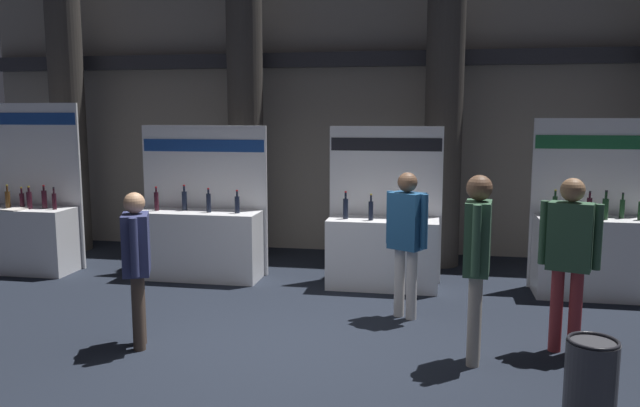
{
  "coord_description": "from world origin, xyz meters",
  "views": [
    {
      "loc": [
        1.44,
        -6.03,
        2.38
      ],
      "look_at": [
        0.2,
        0.78,
        1.38
      ],
      "focal_mm": 34.95,
      "sensor_mm": 36.0,
      "label": 1
    }
  ],
  "objects_px": {
    "exhibitor_booth_1": "(199,238)",
    "visitor_4": "(569,250)",
    "exhibitor_booth_0": "(20,231)",
    "visitor_5": "(406,231)",
    "visitor_3": "(477,252)",
    "exhibitor_booth_2": "(383,246)",
    "trash_bin": "(591,383)",
    "visitor_2": "(136,255)",
    "exhibitor_booth_3": "(592,250)"
  },
  "relations": [
    {
      "from": "exhibitor_booth_0",
      "to": "exhibitor_booth_2",
      "type": "height_order",
      "value": "exhibitor_booth_0"
    },
    {
      "from": "trash_bin",
      "to": "visitor_5",
      "type": "xyz_separation_m",
      "value": [
        -1.51,
        2.34,
        0.68
      ]
    },
    {
      "from": "visitor_5",
      "to": "exhibitor_booth_0",
      "type": "bearing_deg",
      "value": -161.99
    },
    {
      "from": "visitor_5",
      "to": "exhibitor_booth_1",
      "type": "bearing_deg",
      "value": -173.61
    },
    {
      "from": "trash_bin",
      "to": "visitor_4",
      "type": "xyz_separation_m",
      "value": [
        0.11,
        1.53,
        0.71
      ]
    },
    {
      "from": "exhibitor_booth_3",
      "to": "visitor_3",
      "type": "relative_size",
      "value": 1.28
    },
    {
      "from": "trash_bin",
      "to": "visitor_4",
      "type": "bearing_deg",
      "value": 85.74
    },
    {
      "from": "trash_bin",
      "to": "visitor_3",
      "type": "bearing_deg",
      "value": 125.52
    },
    {
      "from": "exhibitor_booth_0",
      "to": "visitor_5",
      "type": "height_order",
      "value": "exhibitor_booth_0"
    },
    {
      "from": "exhibitor_booth_0",
      "to": "visitor_3",
      "type": "xyz_separation_m",
      "value": [
        6.57,
        -2.41,
        0.47
      ]
    },
    {
      "from": "exhibitor_booth_1",
      "to": "exhibitor_booth_2",
      "type": "xyz_separation_m",
      "value": [
        2.68,
        -0.02,
        -0.01
      ]
    },
    {
      "from": "exhibitor_booth_0",
      "to": "visitor_5",
      "type": "xyz_separation_m",
      "value": [
        5.86,
        -1.18,
        0.42
      ]
    },
    {
      "from": "exhibitor_booth_1",
      "to": "visitor_3",
      "type": "distance_m",
      "value": 4.56
    },
    {
      "from": "visitor_3",
      "to": "visitor_4",
      "type": "xyz_separation_m",
      "value": [
        0.91,
        0.42,
        -0.04
      ]
    },
    {
      "from": "exhibitor_booth_0",
      "to": "visitor_2",
      "type": "bearing_deg",
      "value": -38.95
    },
    {
      "from": "exhibitor_booth_1",
      "to": "visitor_3",
      "type": "xyz_separation_m",
      "value": [
        3.76,
        -2.52,
        0.51
      ]
    },
    {
      "from": "exhibitor_booth_3",
      "to": "visitor_4",
      "type": "relative_size",
      "value": 1.32
    },
    {
      "from": "exhibitor_booth_0",
      "to": "exhibitor_booth_3",
      "type": "height_order",
      "value": "exhibitor_booth_0"
    },
    {
      "from": "exhibitor_booth_1",
      "to": "trash_bin",
      "type": "xyz_separation_m",
      "value": [
        4.55,
        -3.64,
        -0.23
      ]
    },
    {
      "from": "exhibitor_booth_2",
      "to": "visitor_3",
      "type": "relative_size",
      "value": 1.21
    },
    {
      "from": "exhibitor_booth_1",
      "to": "visitor_2",
      "type": "height_order",
      "value": "exhibitor_booth_1"
    },
    {
      "from": "visitor_5",
      "to": "visitor_2",
      "type": "bearing_deg",
      "value": -122.29
    },
    {
      "from": "exhibitor_booth_1",
      "to": "trash_bin",
      "type": "relative_size",
      "value": 3.17
    },
    {
      "from": "exhibitor_booth_1",
      "to": "exhibitor_booth_3",
      "type": "bearing_deg",
      "value": 0.46
    },
    {
      "from": "visitor_3",
      "to": "visitor_4",
      "type": "height_order",
      "value": "visitor_3"
    },
    {
      "from": "exhibitor_booth_2",
      "to": "trash_bin",
      "type": "bearing_deg",
      "value": -62.62
    },
    {
      "from": "exhibitor_booth_3",
      "to": "visitor_2",
      "type": "distance_m",
      "value": 5.72
    },
    {
      "from": "exhibitor_booth_3",
      "to": "visitor_5",
      "type": "distance_m",
      "value": 2.74
    },
    {
      "from": "visitor_2",
      "to": "visitor_3",
      "type": "xyz_separation_m",
      "value": [
        3.35,
        0.19,
        0.13
      ]
    },
    {
      "from": "exhibitor_booth_1",
      "to": "exhibitor_booth_2",
      "type": "height_order",
      "value": "exhibitor_booth_1"
    },
    {
      "from": "exhibitor_booth_1",
      "to": "visitor_4",
      "type": "height_order",
      "value": "exhibitor_booth_1"
    },
    {
      "from": "exhibitor_booth_2",
      "to": "trash_bin",
      "type": "relative_size",
      "value": 3.17
    },
    {
      "from": "visitor_2",
      "to": "visitor_5",
      "type": "xyz_separation_m",
      "value": [
        2.64,
        1.42,
        0.07
      ]
    },
    {
      "from": "visitor_5",
      "to": "exhibitor_booth_2",
      "type": "bearing_deg",
      "value": 135.49
    },
    {
      "from": "exhibitor_booth_0",
      "to": "visitor_5",
      "type": "bearing_deg",
      "value": -11.38
    },
    {
      "from": "trash_bin",
      "to": "exhibitor_booth_0",
      "type": "bearing_deg",
      "value": 154.45
    },
    {
      "from": "exhibitor_booth_1",
      "to": "exhibitor_booth_2",
      "type": "relative_size",
      "value": 1.0
    },
    {
      "from": "exhibitor_booth_2",
      "to": "exhibitor_booth_3",
      "type": "distance_m",
      "value": 2.73
    },
    {
      "from": "visitor_4",
      "to": "visitor_5",
      "type": "xyz_separation_m",
      "value": [
        -1.62,
        0.81,
        -0.02
      ]
    },
    {
      "from": "exhibitor_booth_0",
      "to": "visitor_5",
      "type": "distance_m",
      "value": 5.99
    },
    {
      "from": "visitor_2",
      "to": "exhibitor_booth_3",
      "type": "bearing_deg",
      "value": -83.95
    },
    {
      "from": "visitor_2",
      "to": "visitor_5",
      "type": "relative_size",
      "value": 0.93
    },
    {
      "from": "exhibitor_booth_3",
      "to": "trash_bin",
      "type": "bearing_deg",
      "value": -103.07
    },
    {
      "from": "visitor_5",
      "to": "exhibitor_booth_3",
      "type": "bearing_deg",
      "value": 58.93
    },
    {
      "from": "trash_bin",
      "to": "visitor_5",
      "type": "height_order",
      "value": "visitor_5"
    },
    {
      "from": "exhibitor_booth_2",
      "to": "exhibitor_booth_1",
      "type": "bearing_deg",
      "value": 179.64
    },
    {
      "from": "trash_bin",
      "to": "exhibitor_booth_3",
      "type": "bearing_deg",
      "value": 76.93
    },
    {
      "from": "trash_bin",
      "to": "visitor_3",
      "type": "xyz_separation_m",
      "value": [
        -0.79,
        1.11,
        0.74
      ]
    },
    {
      "from": "exhibitor_booth_3",
      "to": "exhibitor_booth_2",
      "type": "bearing_deg",
      "value": -178.73
    },
    {
      "from": "exhibitor_booth_3",
      "to": "visitor_2",
      "type": "height_order",
      "value": "exhibitor_booth_3"
    }
  ]
}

